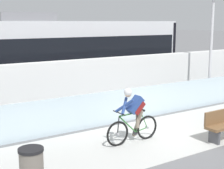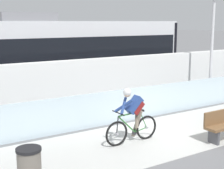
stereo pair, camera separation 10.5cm
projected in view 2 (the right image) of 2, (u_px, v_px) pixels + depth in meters
The scene contains 9 objects.
ground_plane at pixel (163, 135), 10.37m from camera, with size 200.00×200.00×0.00m, color slate.
bike_path_deck at pixel (163, 135), 10.37m from camera, with size 32.00×3.20×0.01m, color beige.
glass_parapet at pixel (128, 105), 11.80m from camera, with size 32.00×0.05×1.14m, color silver.
concrete_barrier_wall at pixel (101, 84), 13.20m from camera, with size 32.00×0.36×2.04m, color white.
tram_rail_near at pixel (73, 98), 15.44m from camera, with size 32.00×0.08×0.01m, color #595654.
tram_rail_far at pixel (60, 93), 16.63m from camera, with size 32.00×0.08×0.01m, color #595654.
tram at pixel (69, 55), 15.80m from camera, with size 11.06×2.54×3.81m.
cyclist_on_bike at pixel (132, 116), 9.61m from camera, with size 1.77×0.58×1.61m.
lamp_post_antenna at pixel (213, 25), 13.93m from camera, with size 0.28×0.28×5.20m.
Camera 2 is at (-6.67, -7.50, 3.42)m, focal length 54.43 mm.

